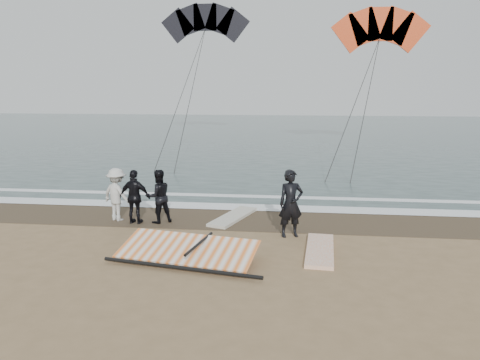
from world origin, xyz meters
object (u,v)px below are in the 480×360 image
Objects in this scene: man_main at (291,203)px; board_cream at (233,217)px; board_white at (320,250)px; sail_rig at (186,251)px.

man_main reaches higher than board_cream.
man_main is 2.68m from board_cream.
man_main is 0.79× the size of board_cream.
board_white is at bearing -28.49° from board_cream.
sail_rig is at bearing -162.11° from board_white.
board_white is (0.79, -1.23, -0.93)m from man_main.
sail_rig is at bearing -82.16° from board_cream.
board_white is 1.01× the size of board_cream.
board_cream is at bearing 119.26° from man_main.
board_white is at bearing 13.87° from sail_rig.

